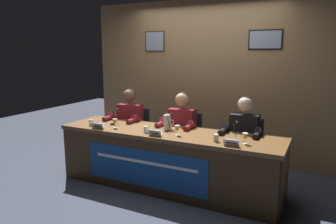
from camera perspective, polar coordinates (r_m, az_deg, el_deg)
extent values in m
plane|color=#383D4C|center=(4.37, 0.00, -13.11)|extent=(12.00, 12.00, 0.00)
cube|color=#937047|center=(5.31, 6.86, 5.65)|extent=(4.15, 0.12, 2.60)
cube|color=#4C3319|center=(5.61, -2.36, 12.55)|extent=(0.37, 0.02, 0.35)
cube|color=#8C99AD|center=(5.60, -2.42, 12.55)|extent=(0.33, 0.01, 0.31)
cube|color=black|center=(4.99, 17.06, 12.31)|extent=(0.49, 0.02, 0.29)
cube|color=#8C99AD|center=(4.98, 17.04, 12.32)|extent=(0.45, 0.01, 0.25)
cube|color=brown|center=(4.13, 0.00, -3.75)|extent=(2.95, 0.77, 0.05)
cube|color=#402A16|center=(3.94, -2.42, -10.30)|extent=(2.89, 0.04, 0.71)
cube|color=#402A16|center=(5.01, -14.81, -5.98)|extent=(0.08, 0.69, 0.71)
cube|color=#402A16|center=(3.86, 19.68, -11.41)|extent=(0.08, 0.69, 0.71)
cube|color=#19478C|center=(3.98, -4.31, -10.07)|extent=(1.67, 0.01, 0.47)
cube|color=white|center=(3.95, -4.37, -8.98)|extent=(1.42, 0.00, 0.04)
cylinder|color=black|center=(5.17, -6.44, -9.16)|extent=(0.44, 0.44, 0.02)
cylinder|color=black|center=(5.10, -6.49, -6.97)|extent=(0.05, 0.05, 0.39)
cube|color=#232328|center=(5.04, -6.54, -4.68)|extent=(0.44, 0.44, 0.03)
cube|color=#232328|center=(5.15, -5.38, -1.63)|extent=(0.40, 0.05, 0.44)
cylinder|color=black|center=(4.88, -9.74, -7.84)|extent=(0.10, 0.10, 0.45)
cylinder|color=black|center=(4.77, -7.79, -8.23)|extent=(0.10, 0.10, 0.45)
cylinder|color=black|center=(4.92, -8.81, -4.34)|extent=(0.13, 0.34, 0.13)
cylinder|color=black|center=(4.81, -6.86, -4.64)|extent=(0.13, 0.34, 0.13)
cube|color=maroon|center=(4.94, -6.81, -1.35)|extent=(0.36, 0.20, 0.48)
sphere|color=brown|center=(4.86, -7.03, 2.93)|extent=(0.19, 0.19, 0.19)
sphere|color=#331E0F|center=(4.87, -6.94, 3.13)|extent=(0.17, 0.17, 0.17)
cylinder|color=maroon|center=(4.98, -9.46, -1.11)|extent=(0.09, 0.30, 0.25)
cylinder|color=maroon|center=(4.74, -5.36, -1.59)|extent=(0.09, 0.30, 0.25)
cylinder|color=maroon|center=(4.84, -10.59, -1.07)|extent=(0.07, 0.24, 0.07)
cylinder|color=maroon|center=(4.61, -6.42, -1.57)|extent=(0.07, 0.24, 0.07)
cube|color=white|center=(4.33, -12.60, -2.45)|extent=(0.20, 0.03, 0.08)
cube|color=white|center=(4.35, -12.31, -2.36)|extent=(0.20, 0.03, 0.08)
cube|color=black|center=(4.32, -12.62, -2.45)|extent=(0.14, 0.01, 0.01)
cylinder|color=white|center=(4.35, -9.50, -2.78)|extent=(0.06, 0.06, 0.00)
cylinder|color=white|center=(4.34, -9.51, -2.41)|extent=(0.01, 0.01, 0.05)
cone|color=white|center=(4.33, -9.54, -1.63)|extent=(0.06, 0.06, 0.06)
cylinder|color=orange|center=(4.33, -9.53, -1.72)|extent=(0.04, 0.04, 0.04)
cylinder|color=silver|center=(4.53, -13.63, -1.87)|extent=(0.06, 0.06, 0.08)
cylinder|color=silver|center=(4.53, -13.62, -2.08)|extent=(0.05, 0.05, 0.05)
cylinder|color=black|center=(4.53, -9.94, -2.14)|extent=(0.06, 0.06, 0.02)
cylinder|color=black|center=(4.56, -9.51, -0.76)|extent=(0.01, 0.13, 0.18)
sphere|color=#2D2D2D|center=(4.59, -9.08, 0.48)|extent=(0.03, 0.03, 0.03)
cylinder|color=black|center=(4.77, 2.66, -10.85)|extent=(0.44, 0.44, 0.02)
cylinder|color=black|center=(4.70, 2.68, -8.49)|extent=(0.05, 0.05, 0.39)
cube|color=#232328|center=(4.63, 2.71, -6.02)|extent=(0.44, 0.44, 0.03)
cube|color=#232328|center=(4.75, 3.72, -2.67)|extent=(0.40, 0.05, 0.44)
cylinder|color=black|center=(4.44, -0.38, -9.61)|extent=(0.10, 0.10, 0.45)
cylinder|color=black|center=(4.36, 2.00, -10.01)|extent=(0.10, 0.10, 0.45)
cylinder|color=black|center=(4.48, 0.49, -5.73)|extent=(0.13, 0.34, 0.13)
cylinder|color=black|center=(4.40, 2.84, -6.06)|extent=(0.13, 0.34, 0.13)
cube|color=maroon|center=(4.52, 2.59, -2.42)|extent=(0.36, 0.20, 0.48)
sphere|color=tan|center=(4.44, 2.52, 2.24)|extent=(0.19, 0.19, 0.19)
sphere|color=#331E0F|center=(4.45, 2.60, 2.46)|extent=(0.17, 0.17, 0.17)
cylinder|color=maroon|center=(4.52, -0.36, -2.16)|extent=(0.09, 0.30, 0.25)
cylinder|color=maroon|center=(4.35, 4.58, -2.72)|extent=(0.09, 0.30, 0.25)
cylinder|color=maroon|center=(4.38, -1.32, -2.17)|extent=(0.07, 0.24, 0.07)
cylinder|color=maroon|center=(4.20, 3.76, -2.75)|extent=(0.07, 0.24, 0.07)
cube|color=white|center=(3.86, -2.43, -3.81)|extent=(0.17, 0.03, 0.08)
cube|color=white|center=(3.89, -2.19, -3.69)|extent=(0.17, 0.03, 0.08)
cube|color=black|center=(3.86, -2.46, -3.82)|extent=(0.12, 0.01, 0.01)
cylinder|color=white|center=(3.92, 1.65, -4.16)|extent=(0.06, 0.06, 0.00)
cylinder|color=white|center=(3.91, 1.65, -3.74)|extent=(0.01, 0.01, 0.05)
cone|color=white|center=(3.89, 1.66, -2.88)|extent=(0.06, 0.06, 0.06)
cylinder|color=orange|center=(3.89, 1.66, -2.98)|extent=(0.04, 0.04, 0.04)
cylinder|color=silver|center=(4.03, -3.96, -3.14)|extent=(0.06, 0.06, 0.08)
cylinder|color=silver|center=(4.04, -3.95, -3.37)|extent=(0.05, 0.05, 0.05)
cylinder|color=black|center=(4.08, -0.28, -3.40)|extent=(0.06, 0.06, 0.02)
cylinder|color=black|center=(4.11, 0.12, -1.86)|extent=(0.01, 0.13, 0.18)
sphere|color=#2D2D2D|center=(4.15, 0.51, -0.48)|extent=(0.03, 0.03, 0.03)
cylinder|color=black|center=(4.51, 13.21, -12.44)|extent=(0.44, 0.44, 0.02)
cylinder|color=black|center=(4.43, 13.33, -9.97)|extent=(0.05, 0.05, 0.39)
cube|color=#232328|center=(4.37, 13.45, -7.38)|extent=(0.44, 0.44, 0.03)
cube|color=#232328|center=(4.49, 14.18, -3.78)|extent=(0.40, 0.05, 0.44)
cylinder|color=black|center=(4.14, 10.80, -11.36)|extent=(0.10, 0.10, 0.45)
cylinder|color=black|center=(4.10, 13.54, -11.73)|extent=(0.10, 0.10, 0.45)
cylinder|color=black|center=(4.18, 11.51, -7.17)|extent=(0.13, 0.34, 0.13)
cylinder|color=black|center=(4.14, 14.20, -7.48)|extent=(0.13, 0.34, 0.13)
cube|color=black|center=(4.25, 13.54, -3.59)|extent=(0.36, 0.20, 0.48)
sphere|color=beige|center=(4.16, 13.70, 1.36)|extent=(0.19, 0.19, 0.19)
sphere|color=black|center=(4.17, 13.76, 1.60)|extent=(0.17, 0.17, 0.17)
cylinder|color=black|center=(4.20, 10.44, -3.35)|extent=(0.09, 0.30, 0.25)
cylinder|color=black|center=(4.11, 16.08, -3.92)|extent=(0.09, 0.30, 0.25)
cylinder|color=black|center=(4.05, 9.82, -3.40)|extent=(0.07, 0.24, 0.07)
cylinder|color=black|center=(3.95, 15.66, -4.00)|extent=(0.07, 0.24, 0.07)
cube|color=white|center=(3.52, 11.28, -5.46)|extent=(0.18, 0.03, 0.08)
cube|color=white|center=(3.55, 11.43, -5.32)|extent=(0.18, 0.03, 0.08)
cube|color=black|center=(3.52, 11.27, -5.48)|extent=(0.12, 0.01, 0.01)
cylinder|color=white|center=(3.66, 13.62, -5.53)|extent=(0.06, 0.06, 0.00)
cylinder|color=white|center=(3.66, 13.64, -5.08)|extent=(0.01, 0.01, 0.05)
cone|color=white|center=(3.64, 13.68, -4.17)|extent=(0.06, 0.06, 0.06)
cylinder|color=yellow|center=(3.64, 13.67, -4.27)|extent=(0.04, 0.04, 0.04)
cylinder|color=silver|center=(3.68, 8.60, -4.61)|extent=(0.06, 0.06, 0.08)
cylinder|color=silver|center=(3.68, 8.59, -4.86)|extent=(0.05, 0.05, 0.05)
cylinder|color=black|center=(3.72, 11.63, -5.06)|extent=(0.06, 0.06, 0.02)
cylinder|color=black|center=(3.75, 11.94, -3.35)|extent=(0.01, 0.13, 0.18)
sphere|color=#2D2D2D|center=(3.79, 12.24, -1.81)|extent=(0.03, 0.03, 0.03)
cylinder|color=silver|center=(4.21, -0.14, -1.86)|extent=(0.10, 0.10, 0.18)
cylinder|color=silver|center=(4.19, -0.14, -0.58)|extent=(0.08, 0.08, 0.01)
sphere|color=silver|center=(4.18, -0.14, -0.39)|extent=(0.02, 0.02, 0.02)
torus|color=silver|center=(4.17, 0.69, -1.83)|extent=(0.07, 0.01, 0.07)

